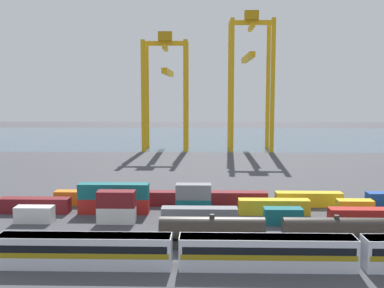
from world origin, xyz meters
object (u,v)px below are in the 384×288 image
object	(u,v)px
shipping_container_15	(355,207)
shipping_container_19	(161,198)
shipping_container_1	(117,215)
shipping_container_14	(274,207)
shipping_container_21	(309,199)
shipping_container_18	(88,198)
shipping_container_20	(234,199)
gantry_crane_west	(166,80)
gantry_crane_central	(250,69)
passenger_train	(267,251)

from	to	relation	value
shipping_container_15	shipping_container_19	bearing A→B (deg)	170.11
shipping_container_1	shipping_container_19	xyz separation A→B (m)	(5.99, 11.77, 0.00)
shipping_container_1	shipping_container_14	size ratio (longest dim) A/B	0.50
shipping_container_21	shipping_container_1	bearing A→B (deg)	-160.49
shipping_container_19	shipping_container_21	world-z (taller)	same
shipping_container_18	shipping_container_21	size ratio (longest dim) A/B	1.00
shipping_container_19	shipping_container_20	world-z (taller)	same
shipping_container_14	shipping_container_20	size ratio (longest dim) A/B	1.00
gantry_crane_west	gantry_crane_central	distance (m)	30.61
shipping_container_1	gantry_crane_central	xyz separation A→B (m)	(30.49, 96.83, 27.92)
shipping_container_14	shipping_container_21	distance (m)	9.35
shipping_container_14	shipping_container_19	distance (m)	20.82
shipping_container_15	shipping_container_19	world-z (taller)	same
shipping_container_18	shipping_container_19	distance (m)	13.62
shipping_container_1	shipping_container_21	size ratio (longest dim) A/B	0.50
shipping_container_19	shipping_container_20	distance (m)	13.62
shipping_container_21	gantry_crane_west	size ratio (longest dim) A/B	0.29
gantry_crane_central	shipping_container_18	bearing A→B (deg)	-114.14
shipping_container_14	shipping_container_20	bearing A→B (deg)	137.21
gantry_crane_west	passenger_train	bearing A→B (deg)	-79.56
passenger_train	shipping_container_21	size ratio (longest dim) A/B	5.32
shipping_container_14	gantry_crane_west	world-z (taller)	gantry_crane_west
shipping_container_1	shipping_container_18	bearing A→B (deg)	122.93
shipping_container_19	passenger_train	bearing A→B (deg)	-63.08
shipping_container_21	passenger_train	bearing A→B (deg)	-111.04
shipping_container_14	shipping_container_18	world-z (taller)	same
shipping_container_19	shipping_container_21	xyz separation A→B (m)	(27.23, 0.00, 0.00)
shipping_container_15	gantry_crane_west	size ratio (longest dim) A/B	0.14
shipping_container_1	shipping_container_18	world-z (taller)	same
shipping_container_15	shipping_container_18	distance (m)	47.72
passenger_train	shipping_container_20	distance (m)	30.58
shipping_container_15	shipping_container_20	xyz separation A→B (m)	(-20.13, 5.88, 0.00)
shipping_container_15	shipping_container_18	size ratio (longest dim) A/B	0.50
shipping_container_19	gantry_crane_central	xyz separation A→B (m)	(24.50, 85.06, 27.92)
passenger_train	shipping_container_14	xyz separation A→B (m)	(4.48, 24.63, -0.84)
shipping_container_1	shipping_container_21	xyz separation A→B (m)	(33.23, 11.77, 0.00)
shipping_container_1	shipping_container_20	bearing A→B (deg)	30.97
shipping_container_14	shipping_container_21	world-z (taller)	same
passenger_train	shipping_container_15	bearing A→B (deg)	53.47
shipping_container_21	gantry_crane_west	distance (m)	94.58
passenger_train	gantry_crane_central	bearing A→B (deg)	85.55
passenger_train	shipping_container_1	xyz separation A→B (m)	(-21.49, 18.74, -0.84)
shipping_container_18	gantry_crane_west	size ratio (longest dim) A/B	0.29
shipping_container_18	gantry_crane_central	size ratio (longest dim) A/B	0.25
shipping_container_1	gantry_crane_central	world-z (taller)	gantry_crane_central
shipping_container_20	shipping_container_19	bearing A→B (deg)	180.00
shipping_container_1	shipping_container_15	size ratio (longest dim) A/B	1.00
shipping_container_18	gantry_crane_west	distance (m)	88.94
shipping_container_18	shipping_container_1	bearing A→B (deg)	-57.07
shipping_container_1	shipping_container_14	bearing A→B (deg)	12.77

